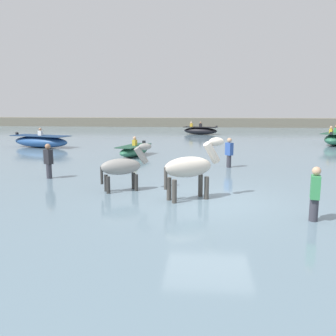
{
  "coord_description": "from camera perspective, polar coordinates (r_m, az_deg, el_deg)",
  "views": [
    {
      "loc": [
        -0.22,
        -9.99,
        3.01
      ],
      "look_at": [
        -1.41,
        2.36,
        0.84
      ],
      "focal_mm": 38.38,
      "sensor_mm": 36.0,
      "label": 1
    }
  ],
  "objects": [
    {
      "name": "ground_plane",
      "position": [
        10.43,
        6.5,
        -6.91
      ],
      "size": [
        120.0,
        120.0,
        0.0
      ],
      "primitive_type": "plane",
      "color": "#666051"
    },
    {
      "name": "horse_trailing_grey",
      "position": [
        11.32,
        -7.15,
        0.03
      ],
      "size": [
        1.61,
        1.05,
        1.83
      ],
      "color": "gray",
      "rests_on": "ground"
    },
    {
      "name": "water_surface",
      "position": [
        20.19,
        6.06,
        1.77
      ],
      "size": [
        90.0,
        90.0,
        0.34
      ],
      "primitive_type": "cube",
      "color": "slate",
      "rests_on": "ground"
    },
    {
      "name": "boat_far_inshore",
      "position": [
        19.2,
        -5.42,
        2.76
      ],
      "size": [
        1.65,
        2.84,
        1.06
      ],
      "color": "#337556",
      "rests_on": "water_surface"
    },
    {
      "name": "boat_distant_west",
      "position": [
        33.89,
        5.16,
        5.95
      ],
      "size": [
        3.38,
        1.96,
        1.17
      ],
      "color": "black",
      "rests_on": "water_surface"
    },
    {
      "name": "person_onlooker_left",
      "position": [
        9.01,
        22.25,
        -4.59
      ],
      "size": [
        0.27,
        0.36,
        1.63
      ],
      "color": "#383842",
      "rests_on": "ground"
    },
    {
      "name": "person_wading_mid",
      "position": [
        13.94,
        -18.42,
        0.57
      ],
      "size": [
        0.38,
        0.34,
        1.63
      ],
      "color": "#383842",
      "rests_on": "ground"
    },
    {
      "name": "far_shoreline",
      "position": [
        46.31,
        5.8,
        7.03
      ],
      "size": [
        80.0,
        2.4,
        1.46
      ],
      "primitive_type": "cube",
      "color": "#706B5B",
      "rests_on": "ground"
    },
    {
      "name": "person_onlooker_right",
      "position": [
        15.81,
        9.67,
        1.98
      ],
      "size": [
        0.36,
        0.37,
        1.63
      ],
      "color": "#383842",
      "rests_on": "ground"
    },
    {
      "name": "horse_lead_pinto",
      "position": [
        10.21,
        3.61,
        -0.09
      ],
      "size": [
        1.82,
        1.26,
        2.09
      ],
      "color": "beige",
      "rests_on": "ground"
    },
    {
      "name": "boat_far_offshore",
      "position": [
        24.6,
        -19.56,
        4.01
      ],
      "size": [
        4.28,
        2.44,
        1.25
      ],
      "color": "#28518E",
      "rests_on": "water_surface"
    }
  ]
}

